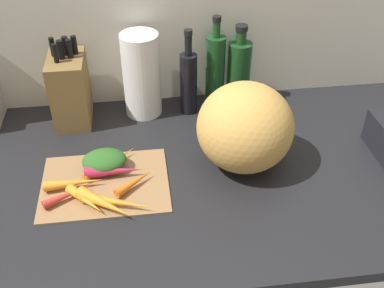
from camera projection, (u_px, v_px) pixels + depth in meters
The scene contains 18 objects.
ground_plane at pixel (177, 172), 126.10cm from camera, with size 170.00×80.00×3.00cm, color black.
wall_back at pixel (162, 9), 137.58cm from camera, with size 170.00×3.00×60.00cm, color beige.
cutting_board at pixel (105, 183), 119.84cm from camera, with size 32.73×25.16×0.80cm, color #997047.
carrot_0 at pixel (134, 182), 117.70cm from camera, with size 2.35×2.35×11.86cm, color orange.
carrot_1 at pixel (67, 195), 114.11cm from camera, with size 2.16×2.16×12.58cm, color red.
carrot_2 at pixel (74, 183), 117.18cm from camera, with size 2.73×2.73×14.89cm, color orange.
carrot_3 at pixel (85, 200), 112.23cm from camera, with size 2.77×2.77×12.47cm, color orange.
carrot_4 at pixel (104, 204), 110.80cm from camera, with size 3.43×3.43×15.21cm, color orange.
carrot_5 at pixel (116, 202), 111.72cm from camera, with size 2.67×2.67×17.85cm, color orange.
carrot_6 at pixel (110, 162), 124.26cm from camera, with size 2.19×2.19×17.41cm, color orange.
carrot_7 at pixel (114, 171), 120.43cm from camera, with size 3.36×3.36×15.13cm, color #B2264C.
carrot_greens_pile at pixel (104, 161), 122.63cm from camera, with size 11.80×9.07×4.99cm, color #2D6023.
winter_squash at pixel (245, 127), 120.14cm from camera, with size 25.36×25.16×23.82cm, color gold.
knife_block at pixel (70, 89), 137.71cm from camera, with size 10.46×15.81×26.48cm.
paper_towel_roll at pixel (142, 75), 139.86cm from camera, with size 11.39×11.39×26.25cm, color white.
bottle_0 at pixel (188, 81), 141.68cm from camera, with size 5.33×5.33×27.44cm.
bottle_1 at pixel (215, 70), 144.10cm from camera, with size 6.02×6.02×29.80cm.
bottle_2 at pixel (239, 72), 145.51cm from camera, with size 7.45×7.45×26.63cm.
Camera 1 is at (-8.44, -95.66, 80.70)cm, focal length 43.21 mm.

